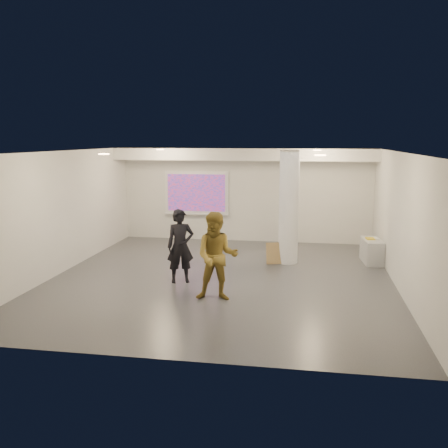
% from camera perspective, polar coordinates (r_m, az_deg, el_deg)
% --- Properties ---
extents(floor, '(8.00, 9.00, 0.01)m').
position_cam_1_polar(floor, '(11.97, -0.32, -6.23)').
color(floor, '#3B3D43').
rests_on(floor, ground).
extents(ceiling, '(8.00, 9.00, 0.01)m').
position_cam_1_polar(ceiling, '(11.51, -0.34, 8.28)').
color(ceiling, silver).
rests_on(ceiling, floor).
extents(wall_back, '(8.00, 0.01, 3.00)m').
position_cam_1_polar(wall_back, '(16.06, 2.46, 3.34)').
color(wall_back, silver).
rests_on(wall_back, floor).
extents(wall_front, '(8.00, 0.01, 3.00)m').
position_cam_1_polar(wall_front, '(7.34, -6.44, -4.51)').
color(wall_front, silver).
rests_on(wall_front, floor).
extents(wall_left, '(0.01, 9.00, 3.00)m').
position_cam_1_polar(wall_left, '(12.94, -18.05, 1.30)').
color(wall_left, silver).
rests_on(wall_left, floor).
extents(wall_right, '(0.01, 9.00, 3.00)m').
position_cam_1_polar(wall_right, '(11.65, 19.44, 0.32)').
color(wall_right, silver).
rests_on(wall_right, floor).
extents(soffit_band, '(8.00, 1.10, 0.36)m').
position_cam_1_polar(soffit_band, '(15.42, 2.23, 7.99)').
color(soffit_band, white).
rests_on(soffit_band, ceiling).
extents(downlight_nw, '(0.22, 0.22, 0.02)m').
position_cam_1_polar(downlight_nw, '(14.46, -7.30, 8.43)').
color(downlight_nw, '#EAB076').
rests_on(downlight_nw, ceiling).
extents(downlight_ne, '(0.22, 0.22, 0.02)m').
position_cam_1_polar(downlight_ne, '(13.84, 10.61, 8.29)').
color(downlight_ne, '#EAB076').
rests_on(downlight_ne, ceiling).
extents(downlight_sw, '(0.22, 0.22, 0.02)m').
position_cam_1_polar(downlight_sw, '(10.69, -13.58, 7.78)').
color(downlight_sw, '#EAB076').
rests_on(downlight_sw, ceiling).
extents(downlight_se, '(0.22, 0.22, 0.02)m').
position_cam_1_polar(downlight_se, '(9.84, 10.94, 7.73)').
color(downlight_se, '#EAB076').
rests_on(downlight_se, ceiling).
extents(column, '(0.52, 0.52, 3.00)m').
position_cam_1_polar(column, '(13.26, 7.43, 1.90)').
color(column, white).
rests_on(column, floor).
extents(projection_screen, '(2.10, 0.13, 1.42)m').
position_cam_1_polar(projection_screen, '(16.28, -3.17, 3.52)').
color(projection_screen, white).
rests_on(projection_screen, wall_back).
extents(credenza, '(0.54, 1.11, 0.63)m').
position_cam_1_polar(credenza, '(13.96, 16.54, -2.99)').
color(credenza, '#A2A5A8').
rests_on(credenza, floor).
extents(papers_stack, '(0.30, 0.36, 0.02)m').
position_cam_1_polar(papers_stack, '(14.04, 16.70, -1.58)').
color(papers_stack, white).
rests_on(papers_stack, credenza).
extents(postit_pad, '(0.24, 0.31, 0.03)m').
position_cam_1_polar(postit_pad, '(13.96, 16.37, -1.61)').
color(postit_pad, gold).
rests_on(postit_pad, credenza).
extents(cardboard_back, '(0.55, 0.31, 0.57)m').
position_cam_1_polar(cardboard_back, '(13.34, 5.97, -3.34)').
color(cardboard_back, olive).
rests_on(cardboard_back, floor).
extents(cardboard_front, '(0.48, 0.26, 0.50)m').
position_cam_1_polar(cardboard_front, '(13.45, 6.38, -3.39)').
color(cardboard_front, olive).
rests_on(cardboard_front, floor).
extents(woman, '(0.73, 0.61, 1.71)m').
position_cam_1_polar(woman, '(11.52, -5.00, -2.53)').
color(woman, black).
rests_on(woman, floor).
extents(man, '(0.95, 0.77, 1.83)m').
position_cam_1_polar(man, '(10.21, -0.81, -3.73)').
color(man, olive).
rests_on(man, floor).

